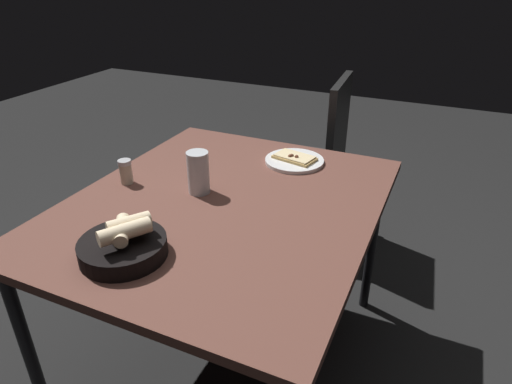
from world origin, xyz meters
name	(u,v)px	position (x,y,z in m)	size (l,w,h in m)	color
ground	(230,354)	(0.00, 0.00, 0.00)	(8.00, 8.00, 0.00)	black
dining_table	(224,215)	(0.00, 0.00, 0.66)	(1.16, 0.98, 0.71)	brown
pizza_plate	(294,160)	(0.40, -0.11, 0.72)	(0.23, 0.23, 0.04)	white
bread_basket	(124,245)	(-0.38, 0.10, 0.75)	(0.24, 0.24, 0.12)	black
beer_glass	(198,175)	(0.03, 0.11, 0.78)	(0.08, 0.08, 0.15)	silver
pepper_shaker	(126,173)	(-0.02, 0.38, 0.75)	(0.05, 0.05, 0.09)	#BFB299
chair_near	(314,152)	(0.99, -0.01, 0.52)	(0.47, 0.47, 0.91)	#292929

